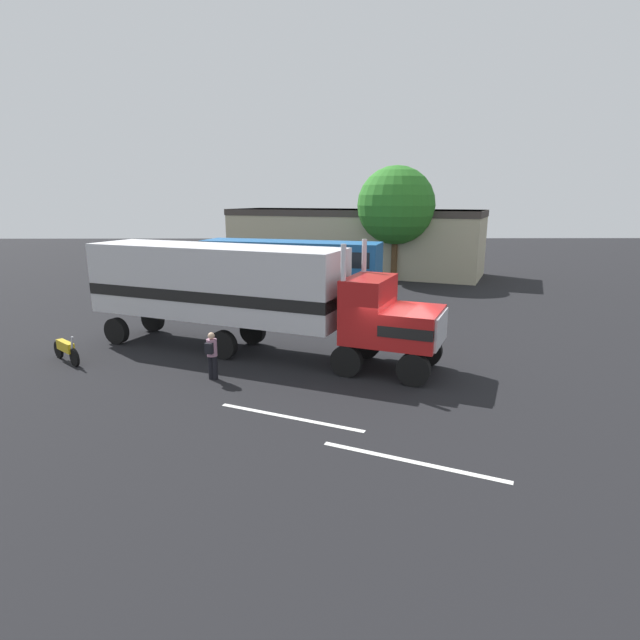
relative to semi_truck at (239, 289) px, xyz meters
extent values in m
plane|color=black|center=(5.59, -2.74, -2.52)|extent=(120.00, 120.00, 0.00)
cube|color=silver|center=(2.21, -6.24, -2.52)|extent=(4.08, 1.96, 0.01)
cube|color=silver|center=(5.16, -8.68, -2.52)|extent=(4.06, 1.99, 0.01)
cube|color=#B21919|center=(6.27, -2.73, -0.82)|extent=(2.65, 3.01, 1.20)
cube|color=#B21919|center=(4.80, -2.09, -0.32)|extent=(2.28, 2.85, 2.20)
cube|color=silver|center=(7.13, -3.10, -0.82)|extent=(0.91, 1.96, 1.08)
cube|color=black|center=(6.27, -2.73, -0.76)|extent=(2.66, 3.05, 0.36)
cylinder|color=silver|center=(4.73, -0.86, 0.28)|extent=(0.18, 0.18, 3.40)
cylinder|color=silver|center=(3.86, -2.88, 0.28)|extent=(0.18, 0.18, 3.40)
cube|color=silver|center=(-1.02, 0.44, 0.23)|extent=(10.67, 6.57, 2.80)
cube|color=black|center=(-1.02, 0.44, -0.19)|extent=(10.68, 6.60, 0.44)
cylinder|color=silver|center=(5.70, -1.07, -1.57)|extent=(1.45, 1.10, 0.64)
cylinder|color=black|center=(6.98, -1.84, -1.97)|extent=(1.13, 0.71, 1.10)
cylinder|color=black|center=(6.11, -3.86, -1.97)|extent=(1.13, 0.71, 1.10)
cylinder|color=black|center=(4.87, -0.92, -1.97)|extent=(1.13, 0.71, 1.10)
cylinder|color=black|center=(4.00, -2.94, -1.97)|extent=(1.13, 0.71, 1.10)
cylinder|color=black|center=(0.33, 1.05, -1.97)|extent=(1.13, 0.71, 1.10)
cylinder|color=black|center=(-0.54, -0.97, -1.97)|extent=(1.13, 0.71, 1.10)
cylinder|color=black|center=(-4.48, 3.14, -1.97)|extent=(1.13, 0.71, 1.10)
cylinder|color=black|center=(-5.36, 1.12, -1.97)|extent=(1.13, 0.71, 1.10)
cylinder|color=black|center=(-0.58, -3.15, -2.11)|extent=(0.18, 0.18, 0.82)
cylinder|color=black|center=(-0.43, -3.19, -2.11)|extent=(0.18, 0.18, 0.82)
cylinder|color=#A5728C|center=(-0.50, -3.17, -1.41)|extent=(0.34, 0.34, 0.58)
sphere|color=tan|center=(-0.50, -3.17, -1.01)|extent=(0.23, 0.23, 0.23)
cube|color=black|center=(-0.56, -3.36, -1.39)|extent=(0.29, 0.22, 0.36)
cube|color=#1E5999|center=(1.44, 11.44, -0.57)|extent=(11.26, 5.68, 2.90)
cube|color=black|center=(1.44, 11.44, 0.01)|extent=(10.64, 5.52, 0.90)
cylinder|color=black|center=(5.69, 11.31, -2.02)|extent=(1.04, 0.56, 1.00)
cylinder|color=black|center=(5.02, 9.16, -2.02)|extent=(1.04, 0.56, 1.00)
cylinder|color=black|center=(-1.77, 13.61, -2.02)|extent=(1.04, 0.56, 1.00)
cylinder|color=black|center=(-2.43, 11.46, -2.02)|extent=(1.04, 0.56, 1.00)
cylinder|color=black|center=(-5.79, -1.78, -2.19)|extent=(0.55, 0.52, 0.66)
cylinder|color=black|center=(-6.85, -0.79, -2.19)|extent=(0.55, 0.52, 0.66)
cube|color=gold|center=(-6.32, -1.29, -1.91)|extent=(0.97, 0.93, 0.36)
cylinder|color=silver|center=(-5.86, -1.71, -1.74)|extent=(0.25, 0.24, 0.69)
cylinder|color=brown|center=(8.75, 17.30, -0.77)|extent=(0.44, 0.44, 3.50)
sphere|color=#2D7925|center=(8.75, 17.30, 2.91)|extent=(5.53, 5.53, 5.53)
cube|color=#B7AD8C|center=(6.04, 21.94, 0.01)|extent=(21.04, 13.60, 5.06)
cube|color=#3F3833|center=(6.04, 21.94, 2.29)|extent=(21.17, 13.73, 0.50)
camera|label=1|loc=(2.90, -19.08, 3.42)|focal=28.01mm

